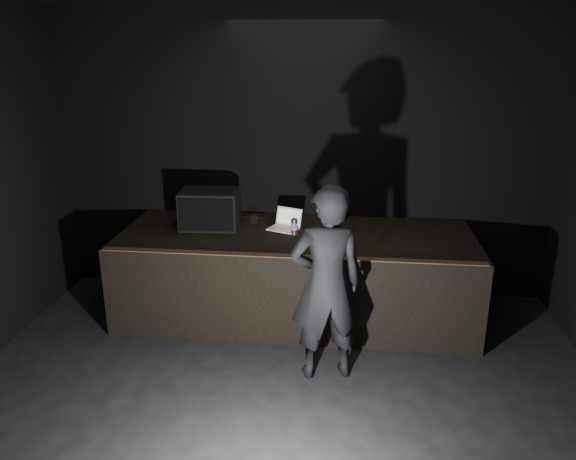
# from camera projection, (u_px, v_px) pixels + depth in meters

# --- Properties ---
(room_walls) EXTENTS (6.10, 7.10, 3.52)m
(room_walls) POSITION_uv_depth(u_px,v_px,m) (254.00, 220.00, 3.44)
(room_walls) COLOR black
(room_walls) RESTS_ON ground
(stage_riser) EXTENTS (4.00, 1.50, 1.00)m
(stage_riser) POSITION_uv_depth(u_px,v_px,m) (296.00, 275.00, 6.50)
(stage_riser) COLOR black
(stage_riser) RESTS_ON ground
(riser_lip) EXTENTS (3.92, 0.10, 0.01)m
(riser_lip) POSITION_uv_depth(u_px,v_px,m) (289.00, 256.00, 5.67)
(riser_lip) COLOR brown
(riser_lip) RESTS_ON stage_riser
(stage_monitor) EXTENTS (0.68, 0.52, 0.44)m
(stage_monitor) POSITION_uv_depth(u_px,v_px,m) (210.00, 209.00, 6.50)
(stage_monitor) COLOR black
(stage_monitor) RESTS_ON stage_riser
(cable) EXTENTS (0.98, 0.21, 0.02)m
(cable) POSITION_uv_depth(u_px,v_px,m) (229.00, 215.00, 6.98)
(cable) COLOR black
(cable) RESTS_ON stage_riser
(laptop) EXTENTS (0.41, 0.39, 0.22)m
(laptop) POSITION_uv_depth(u_px,v_px,m) (286.00, 223.00, 6.52)
(laptop) COLOR white
(laptop) RESTS_ON stage_riser
(beer_can) EXTENTS (0.08, 0.08, 0.18)m
(beer_can) POSITION_uv_depth(u_px,v_px,m) (294.00, 227.00, 6.30)
(beer_can) COLOR silver
(beer_can) RESTS_ON stage_riser
(plastic_cup) EXTENTS (0.09, 0.09, 0.11)m
(plastic_cup) POSITION_uv_depth(u_px,v_px,m) (254.00, 220.00, 6.65)
(plastic_cup) COLOR white
(plastic_cup) RESTS_ON stage_riser
(wii_remote) EXTENTS (0.09, 0.16, 0.03)m
(wii_remote) POSITION_uv_depth(u_px,v_px,m) (334.00, 255.00, 5.67)
(wii_remote) COLOR white
(wii_remote) RESTS_ON stage_riser
(person) EXTENTS (0.78, 0.61, 1.89)m
(person) POSITION_uv_depth(u_px,v_px,m) (327.00, 284.00, 5.16)
(person) COLOR black
(person) RESTS_ON ground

